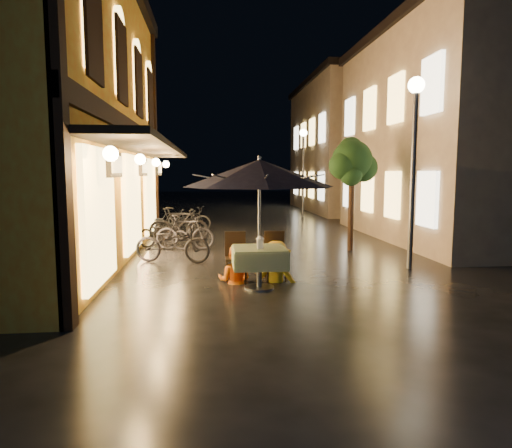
{
  "coord_description": "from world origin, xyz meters",
  "views": [
    {
      "loc": [
        -1.5,
        -7.75,
        2.16
      ],
      "look_at": [
        -0.59,
        1.15,
        1.15
      ],
      "focal_mm": 32.0,
      "sensor_mm": 36.0,
      "label": 1
    }
  ],
  "objects": [
    {
      "name": "cafe_chair_right",
      "position": [
        -0.19,
        1.29,
        0.54
      ],
      "size": [
        0.42,
        0.42,
        0.97
      ],
      "color": "black",
      "rests_on": "ground"
    },
    {
      "name": "bicycle_2",
      "position": [
        -2.8,
        5.24,
        0.44
      ],
      "size": [
        1.75,
        1.2,
        0.87
      ],
      "primitive_type": "imported",
      "rotation": [
        0.0,
        0.0,
        1.15
      ],
      "color": "black",
      "rests_on": "ground"
    },
    {
      "name": "table_lantern",
      "position": [
        -0.59,
        0.41,
        0.92
      ],
      "size": [
        0.16,
        0.16,
        0.25
      ],
      "color": "white",
      "rests_on": "cafe_table"
    },
    {
      "name": "person_orange",
      "position": [
        -1.02,
        1.12,
        0.71
      ],
      "size": [
        0.82,
        0.72,
        1.42
      ],
      "primitive_type": "imported",
      "rotation": [
        0.0,
        0.0,
        2.84
      ],
      "color": "orange",
      "rests_on": "ground"
    },
    {
      "name": "person_yellow",
      "position": [
        -0.18,
        1.12,
        0.79
      ],
      "size": [
        1.15,
        0.87,
        1.58
      ],
      "primitive_type": "imported",
      "rotation": [
        0.0,
        0.0,
        2.83
      ],
      "color": "yellow",
      "rests_on": "ground"
    },
    {
      "name": "bicycle_5",
      "position": [
        -2.76,
        8.1,
        0.47
      ],
      "size": [
        1.57,
        0.45,
        0.94
      ],
      "primitive_type": "imported",
      "rotation": [
        0.0,
        0.0,
        1.57
      ],
      "color": "black",
      "rests_on": "ground"
    },
    {
      "name": "ground",
      "position": [
        0.0,
        0.0,
        0.0
      ],
      "size": [
        90.0,
        90.0,
        0.0
      ],
      "primitive_type": "plane",
      "color": "black",
      "rests_on": "ground"
    },
    {
      "name": "streetlamp_far",
      "position": [
        3.0,
        14.0,
        2.92
      ],
      "size": [
        0.36,
        0.36,
        4.23
      ],
      "color": "#59595E",
      "rests_on": "ground"
    },
    {
      "name": "bicycle_3",
      "position": [
        -2.45,
        6.38,
        0.55
      ],
      "size": [
        1.84,
        0.53,
        1.1
      ],
      "primitive_type": "imported",
      "rotation": [
        0.0,
        0.0,
        1.57
      ],
      "color": "black",
      "rests_on": "ground"
    },
    {
      "name": "east_building_far",
      "position": [
        7.49,
        18.0,
        3.66
      ],
      "size": [
        7.3,
        10.3,
        7.3
      ],
      "color": "#BBA88E",
      "rests_on": "ground"
    },
    {
      "name": "bicycle_4",
      "position": [
        -2.48,
        7.57,
        0.46
      ],
      "size": [
        1.82,
        0.93,
        0.91
      ],
      "primitive_type": "imported",
      "rotation": [
        0.0,
        0.0,
        1.76
      ],
      "color": "black",
      "rests_on": "ground"
    },
    {
      "name": "bicycle_0",
      "position": [
        -2.39,
        3.22,
        0.48
      ],
      "size": [
        1.94,
        1.07,
        0.97
      ],
      "primitive_type": "imported",
      "rotation": [
        0.0,
        0.0,
        1.33
      ],
      "color": "black",
      "rests_on": "ground"
    },
    {
      "name": "west_building",
      "position": [
        -5.72,
        4.0,
        3.71
      ],
      "size": [
        5.9,
        11.4,
        7.4
      ],
      "color": "orange",
      "rests_on": "ground"
    },
    {
      "name": "bicycle_6",
      "position": [
        -2.26,
        9.3,
        0.46
      ],
      "size": [
        1.85,
        1.23,
        0.92
      ],
      "primitive_type": "imported",
      "rotation": [
        0.0,
        0.0,
        1.18
      ],
      "color": "black",
      "rests_on": "ground"
    },
    {
      "name": "cafe_table",
      "position": [
        -0.59,
        0.55,
        0.59
      ],
      "size": [
        0.99,
        0.99,
        0.78
      ],
      "color": "#59595E",
      "rests_on": "ground"
    },
    {
      "name": "street_tree",
      "position": [
        2.41,
        4.51,
        2.42
      ],
      "size": [
        1.43,
        1.2,
        3.15
      ],
      "color": "black",
      "rests_on": "ground"
    },
    {
      "name": "cafe_chair_left",
      "position": [
        -0.99,
        1.29,
        0.54
      ],
      "size": [
        0.42,
        0.42,
        0.97
      ],
      "color": "black",
      "rests_on": "ground"
    },
    {
      "name": "bicycle_1",
      "position": [
        -2.19,
        5.03,
        0.5
      ],
      "size": [
        1.7,
        0.67,
        0.99
      ],
      "primitive_type": "imported",
      "rotation": [
        0.0,
        0.0,
        1.44
      ],
      "color": "black",
      "rests_on": "ground"
    },
    {
      "name": "patio_umbrella",
      "position": [
        -0.59,
        0.55,
        2.15
      ],
      "size": [
        2.78,
        2.78,
        2.46
      ],
      "color": "#59595E",
      "rests_on": "ground"
    },
    {
      "name": "east_building_near",
      "position": [
        7.49,
        6.5,
        3.41
      ],
      "size": [
        7.3,
        9.3,
        6.8
      ],
      "color": "#BBA88E",
      "rests_on": "ground"
    },
    {
      "name": "streetlamp_near",
      "position": [
        3.0,
        2.0,
        2.92
      ],
      "size": [
        0.36,
        0.36,
        4.23
      ],
      "color": "#59595E",
      "rests_on": "ground"
    }
  ]
}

